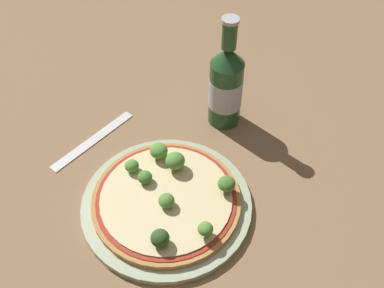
{
  "coord_description": "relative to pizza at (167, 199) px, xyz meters",
  "views": [
    {
      "loc": [
        0.38,
        -0.17,
        0.6
      ],
      "look_at": [
        -0.05,
        0.08,
        0.06
      ],
      "focal_mm": 42.0,
      "sensor_mm": 36.0,
      "label": 1
    }
  ],
  "objects": [
    {
      "name": "broccoli_floret_5",
      "position": [
        0.04,
        0.09,
        0.02
      ],
      "size": [
        0.03,
        0.03,
        0.03
      ],
      "color": "#89A866",
      "rests_on": "pizza"
    },
    {
      "name": "broccoli_floret_1",
      "position": [
        0.01,
        -0.01,
        0.02
      ],
      "size": [
        0.02,
        0.02,
        0.02
      ],
      "color": "#89A866",
      "rests_on": "pizza"
    },
    {
      "name": "pizza",
      "position": [
        0.0,
        0.0,
        0.0
      ],
      "size": [
        0.24,
        0.24,
        0.01
      ],
      "color": "#B77F42",
      "rests_on": "plate"
    },
    {
      "name": "plate",
      "position": [
        -0.0,
        0.0,
        -0.01
      ],
      "size": [
        0.27,
        0.27,
        0.01
      ],
      "color": "#A3B293",
      "rests_on": "ground_plane"
    },
    {
      "name": "beer_bottle",
      "position": [
        -0.12,
        0.19,
        0.06
      ],
      "size": [
        0.06,
        0.06,
        0.22
      ],
      "color": "#234C28",
      "rests_on": "ground_plane"
    },
    {
      "name": "ground_plane",
      "position": [
        -0.0,
        -0.0,
        -0.02
      ],
      "size": [
        3.0,
        3.0,
        0.0
      ],
      "primitive_type": "plane",
      "color": "#846647"
    },
    {
      "name": "fork",
      "position": [
        -0.2,
        -0.05,
        -0.02
      ],
      "size": [
        0.08,
        0.18,
        0.0
      ],
      "rotation": [
        0.0,
        0.0,
        1.92
      ],
      "color": "silver",
      "rests_on": "ground_plane"
    },
    {
      "name": "broccoli_floret_7",
      "position": [
        -0.08,
        0.03,
        0.02
      ],
      "size": [
        0.03,
        0.03,
        0.03
      ],
      "color": "#89A866",
      "rests_on": "pizza"
    },
    {
      "name": "broccoli_floret_2",
      "position": [
        0.09,
        0.02,
        0.02
      ],
      "size": [
        0.02,
        0.02,
        0.03
      ],
      "color": "#89A866",
      "rests_on": "pizza"
    },
    {
      "name": "broccoli_floret_0",
      "position": [
        0.07,
        -0.05,
        0.02
      ],
      "size": [
        0.03,
        0.03,
        0.03
      ],
      "color": "#89A866",
      "rests_on": "pizza"
    },
    {
      "name": "broccoli_floret_6",
      "position": [
        -0.08,
        -0.02,
        0.02
      ],
      "size": [
        0.02,
        0.02,
        0.02
      ],
      "color": "#89A866",
      "rests_on": "pizza"
    },
    {
      "name": "broccoli_floret_3",
      "position": [
        -0.04,
        -0.02,
        0.02
      ],
      "size": [
        0.02,
        0.02,
        0.02
      ],
      "color": "#89A866",
      "rests_on": "pizza"
    },
    {
      "name": "broccoli_floret_4",
      "position": [
        -0.04,
        0.04,
        0.03
      ],
      "size": [
        0.03,
        0.03,
        0.03
      ],
      "color": "#89A866",
      "rests_on": "pizza"
    }
  ]
}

